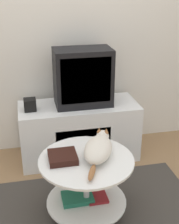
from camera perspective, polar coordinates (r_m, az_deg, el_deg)
name	(u,v)px	position (r m, az deg, el deg)	size (l,w,h in m)	color
ground_plane	(93,213)	(2.59, 0.55, -17.92)	(12.00, 12.00, 0.00)	#93704C
wall_back	(66,23)	(3.13, -4.39, 15.96)	(8.00, 0.05, 2.60)	silver
rug	(93,212)	(2.59, 0.56, -17.76)	(1.72, 1.03, 0.02)	#3D3833
tv_stand	(79,131)	(3.14, -1.91, -3.50)	(1.16, 0.48, 0.57)	white
tv	(83,77)	(2.95, -1.22, 6.35)	(0.53, 0.31, 0.54)	black
speaker	(30,105)	(2.93, -10.83, 1.32)	(0.11, 0.11, 0.11)	black
coffee_table	(86,181)	(2.39, -0.67, -12.51)	(0.70, 0.70, 0.48)	#B2B2B7
dvd_box	(63,157)	(2.27, -4.93, -8.20)	(0.20, 0.20, 0.05)	black
cat	(99,148)	(2.29, 1.66, -6.62)	(0.33, 0.56, 0.13)	silver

